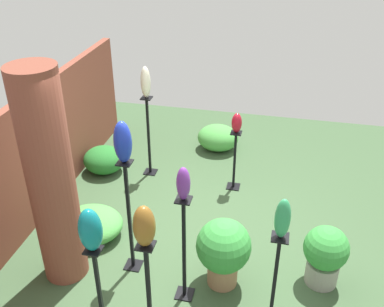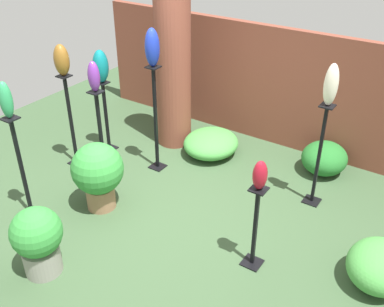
% 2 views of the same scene
% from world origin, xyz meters
% --- Properties ---
extents(ground_plane, '(8.00, 8.00, 0.00)m').
position_xyz_m(ground_plane, '(0.00, 0.00, 0.00)').
color(ground_plane, '#385133').
extents(brick_wall_back, '(5.60, 0.12, 1.76)m').
position_xyz_m(brick_wall_back, '(0.00, 2.31, 0.88)').
color(brick_wall_back, brown).
rests_on(brick_wall_back, ground).
extents(brick_pillar, '(0.51, 0.51, 2.58)m').
position_xyz_m(brick_pillar, '(-0.98, 1.45, 1.29)').
color(brick_pillar, brown).
rests_on(brick_pillar, ground).
extents(pedestal_jade, '(0.20, 0.20, 1.29)m').
position_xyz_m(pedestal_jade, '(-1.36, -0.99, 0.59)').
color(pedestal_jade, black).
rests_on(pedestal_jade, ground).
extents(pedestal_teal, '(0.20, 0.20, 1.07)m').
position_xyz_m(pedestal_teal, '(-1.66, 0.70, 0.49)').
color(pedestal_teal, black).
rests_on(pedestal_teal, ground).
extents(pedestal_ivory, '(0.20, 0.20, 1.32)m').
position_xyz_m(pedestal_ivory, '(1.37, 1.13, 0.61)').
color(pedestal_ivory, black).
rests_on(pedestal_ivory, ground).
extents(pedestal_bronze, '(0.20, 0.20, 1.32)m').
position_xyz_m(pedestal_bronze, '(-1.76, 0.14, 0.61)').
color(pedestal_bronze, black).
rests_on(pedestal_bronze, ground).
extents(pedestal_violet, '(0.20, 0.20, 1.33)m').
position_xyz_m(pedestal_violet, '(-1.04, -0.02, 0.61)').
color(pedestal_violet, black).
rests_on(pedestal_violet, ground).
extents(pedestal_ruby, '(0.20, 0.20, 0.96)m').
position_xyz_m(pedestal_ruby, '(1.24, -0.25, 0.43)').
color(pedestal_ruby, black).
rests_on(pedestal_ruby, ground).
extents(pedestal_cobalt, '(0.20, 0.20, 1.48)m').
position_xyz_m(pedestal_cobalt, '(-0.73, 0.70, 0.69)').
color(pedestal_cobalt, black).
rests_on(pedestal_cobalt, ground).
extents(art_vase_jade, '(0.13, 0.14, 0.41)m').
position_xyz_m(art_vase_jade, '(-1.36, -0.99, 1.50)').
color(art_vase_jade, '#2D9356').
rests_on(art_vase_jade, pedestal_jade).
extents(art_vase_teal, '(0.21, 0.23, 0.46)m').
position_xyz_m(art_vase_teal, '(-1.66, 0.70, 1.30)').
color(art_vase_teal, '#0F727A').
rests_on(art_vase_teal, pedestal_teal).
extents(art_vase_ivory, '(0.16, 0.15, 0.49)m').
position_xyz_m(art_vase_ivory, '(1.37, 1.13, 1.56)').
color(art_vase_ivory, beige).
rests_on(art_vase_ivory, pedestal_ivory).
extents(art_vase_bronze, '(0.20, 0.20, 0.41)m').
position_xyz_m(art_vase_bronze, '(-1.76, 0.14, 1.53)').
color(art_vase_bronze, brown).
rests_on(art_vase_bronze, pedestal_bronze).
extents(art_vase_violet, '(0.14, 0.14, 0.37)m').
position_xyz_m(art_vase_violet, '(-1.04, -0.02, 1.51)').
color(art_vase_violet, '#6B2D8C').
rests_on(art_vase_violet, pedestal_violet).
extents(art_vase_ruby, '(0.14, 0.15, 0.30)m').
position_xyz_m(art_vase_ruby, '(1.24, -0.25, 1.11)').
color(art_vase_ruby, maroon).
rests_on(art_vase_ruby, pedestal_ruby).
extents(art_vase_cobalt, '(0.18, 0.19, 0.48)m').
position_xyz_m(art_vase_cobalt, '(-0.73, 0.70, 1.73)').
color(art_vase_cobalt, '#192D9E').
rests_on(art_vase_cobalt, pedestal_cobalt).
extents(potted_plant_mid_right, '(0.51, 0.51, 0.76)m').
position_xyz_m(potted_plant_mid_right, '(-0.49, -1.53, 0.42)').
color(potted_plant_mid_right, gray).
rests_on(potted_plant_mid_right, ground).
extents(potted_plant_front_right, '(0.62, 0.62, 0.86)m').
position_xyz_m(potted_plant_front_right, '(-0.76, -0.41, 0.50)').
color(potted_plant_front_right, '#936B4C').
rests_on(potted_plant_front_right, ground).
extents(foliage_bed_east, '(0.63, 0.72, 0.45)m').
position_xyz_m(foliage_bed_east, '(2.39, 0.19, 0.22)').
color(foliage_bed_east, '#479942').
rests_on(foliage_bed_east, ground).
extents(foliage_bed_west, '(0.79, 0.85, 0.35)m').
position_xyz_m(foliage_bed_west, '(-0.31, 1.43, 0.18)').
color(foliage_bed_west, '#479942').
rests_on(foliage_bed_west, ground).
extents(foliage_bed_center, '(0.61, 0.66, 0.43)m').
position_xyz_m(foliage_bed_center, '(1.24, 1.88, 0.22)').
color(foliage_bed_center, '#236B28').
rests_on(foliage_bed_center, ground).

